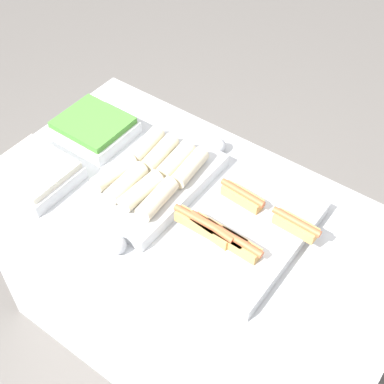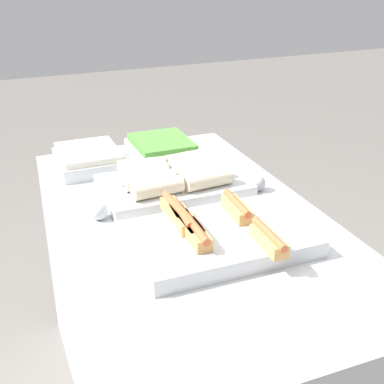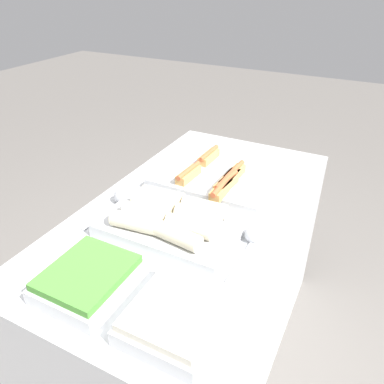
% 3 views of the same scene
% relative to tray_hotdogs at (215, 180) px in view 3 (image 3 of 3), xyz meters
% --- Properties ---
extents(ground_plane, '(12.00, 12.00, 0.00)m').
position_rel_tray_hotdogs_xyz_m(ground_plane, '(-0.19, 0.00, -0.89)').
color(ground_plane, slate).
extents(counter, '(1.44, 0.78, 0.85)m').
position_rel_tray_hotdogs_xyz_m(counter, '(-0.19, 0.00, -0.46)').
color(counter, silver).
rests_on(counter, ground_plane).
extents(tray_hotdogs, '(0.42, 0.50, 0.10)m').
position_rel_tray_hotdogs_xyz_m(tray_hotdogs, '(0.00, 0.00, 0.00)').
color(tray_hotdogs, silver).
rests_on(tray_hotdogs, counter).
extents(tray_wraps, '(0.30, 0.48, 0.11)m').
position_rel_tray_hotdogs_xyz_m(tray_wraps, '(-0.37, 0.00, 0.01)').
color(tray_wraps, silver).
rests_on(tray_wraps, counter).
extents(tray_side_front, '(0.27, 0.23, 0.07)m').
position_rel_tray_hotdogs_xyz_m(tray_side_front, '(-0.72, -0.21, 0.00)').
color(tray_side_front, silver).
rests_on(tray_side_front, counter).
extents(tray_side_back, '(0.27, 0.23, 0.07)m').
position_rel_tray_hotdogs_xyz_m(tray_side_back, '(-0.72, 0.08, 0.00)').
color(tray_side_back, silver).
rests_on(tray_side_back, counter).
extents(serving_spoon_near, '(0.26, 0.06, 0.06)m').
position_rel_tray_hotdogs_xyz_m(serving_spoon_near, '(-0.30, -0.27, -0.01)').
color(serving_spoon_near, '#B2B5BA').
rests_on(serving_spoon_near, counter).
extents(serving_spoon_far, '(0.25, 0.06, 0.06)m').
position_rel_tray_hotdogs_xyz_m(serving_spoon_far, '(-0.30, 0.28, -0.01)').
color(serving_spoon_far, '#B2B5BA').
rests_on(serving_spoon_far, counter).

